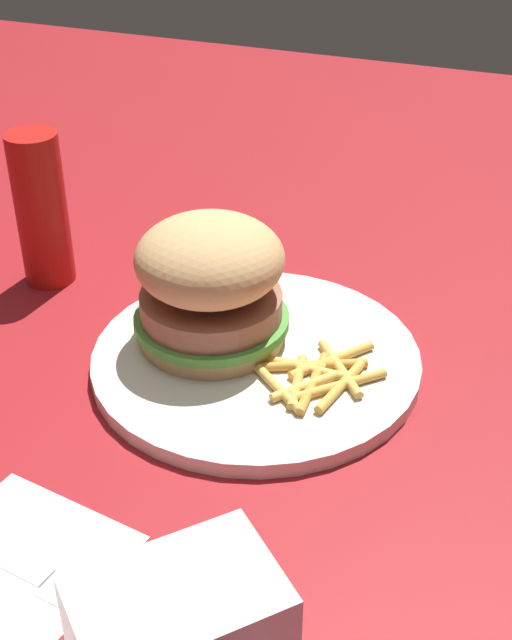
{
  "coord_description": "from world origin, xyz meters",
  "views": [
    {
      "loc": [
        0.21,
        -0.51,
        0.39
      ],
      "look_at": [
        0.02,
        -0.01,
        0.04
      ],
      "focal_mm": 48.78,
      "sensor_mm": 36.0,
      "label": 1
    }
  ],
  "objects_px": {
    "plate": "(256,360)",
    "ketchup_bottle": "(41,210)",
    "sandwich": "(211,282)",
    "fork": "(18,562)",
    "napkin": "(16,564)",
    "fries_pile": "(314,375)"
  },
  "relations": [
    {
      "from": "fork",
      "to": "ketchup_bottle",
      "type": "bearing_deg",
      "value": 118.93
    },
    {
      "from": "napkin",
      "to": "fork",
      "type": "height_order",
      "value": "fork"
    },
    {
      "from": "fries_pile",
      "to": "fork",
      "type": "relative_size",
      "value": 0.6
    },
    {
      "from": "plate",
      "to": "fries_pile",
      "type": "height_order",
      "value": "fries_pile"
    },
    {
      "from": "sandwich",
      "to": "plate",
      "type": "bearing_deg",
      "value": -10.84
    },
    {
      "from": "sandwich",
      "to": "ketchup_bottle",
      "type": "xyz_separation_m",
      "value": [
        -0.18,
        0.05,
        0.01
      ]
    },
    {
      "from": "sandwich",
      "to": "ketchup_bottle",
      "type": "distance_m",
      "value": 0.19
    },
    {
      "from": "plate",
      "to": "fork",
      "type": "relative_size",
      "value": 1.44
    },
    {
      "from": "napkin",
      "to": "ketchup_bottle",
      "type": "xyz_separation_m",
      "value": [
        -0.16,
        0.29,
        0.07
      ]
    },
    {
      "from": "plate",
      "to": "ketchup_bottle",
      "type": "height_order",
      "value": "ketchup_bottle"
    },
    {
      "from": "plate",
      "to": "ketchup_bottle",
      "type": "bearing_deg",
      "value": 164.89
    },
    {
      "from": "sandwich",
      "to": "fork",
      "type": "relative_size",
      "value": 0.69
    },
    {
      "from": "sandwich",
      "to": "fork",
      "type": "xyz_separation_m",
      "value": [
        -0.02,
        -0.24,
        -0.06
      ]
    },
    {
      "from": "sandwich",
      "to": "fries_pile",
      "type": "xyz_separation_m",
      "value": [
        0.09,
        -0.02,
        -0.05
      ]
    },
    {
      "from": "napkin",
      "to": "sandwich",
      "type": "bearing_deg",
      "value": 85.12
    },
    {
      "from": "plate",
      "to": "ketchup_bottle",
      "type": "distance_m",
      "value": 0.23
    },
    {
      "from": "plate",
      "to": "fork",
      "type": "bearing_deg",
      "value": -104.05
    },
    {
      "from": "napkin",
      "to": "fork",
      "type": "distance_m",
      "value": 0.0
    },
    {
      "from": "sandwich",
      "to": "fries_pile",
      "type": "height_order",
      "value": "sandwich"
    },
    {
      "from": "sandwich",
      "to": "fork",
      "type": "height_order",
      "value": "sandwich"
    },
    {
      "from": "plate",
      "to": "napkin",
      "type": "height_order",
      "value": "plate"
    },
    {
      "from": "fries_pile",
      "to": "napkin",
      "type": "bearing_deg",
      "value": -117.11
    }
  ]
}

